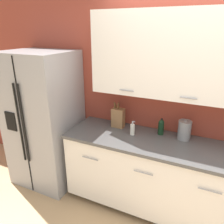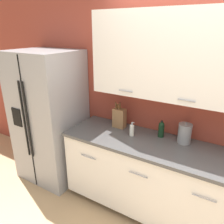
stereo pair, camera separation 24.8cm
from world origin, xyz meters
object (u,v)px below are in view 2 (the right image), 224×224
at_px(refrigerator, 50,118).
at_px(knife_block, 119,118).
at_px(soap_dispenser, 132,130).
at_px(steel_canister, 185,133).
at_px(oil_bottle, 161,129).

bearing_deg(refrigerator, knife_block, 12.01).
bearing_deg(refrigerator, soap_dispenser, 3.81).
relative_size(knife_block, soap_dispenser, 1.91).
bearing_deg(steel_canister, knife_block, -179.04).
xyz_separation_m(soap_dispenser, oil_bottle, (0.29, 0.15, 0.03)).
bearing_deg(knife_block, steel_canister, 0.96).
height_order(knife_block, soap_dispenser, knife_block).
height_order(knife_block, oil_bottle, knife_block).
height_order(soap_dispenser, oil_bottle, oil_bottle).
bearing_deg(oil_bottle, steel_canister, -1.08).
xyz_separation_m(refrigerator, knife_block, (0.99, 0.21, 0.13)).
xyz_separation_m(oil_bottle, steel_canister, (0.26, -0.00, 0.01)).
xyz_separation_m(refrigerator, steel_canister, (1.77, 0.22, 0.12)).
relative_size(refrigerator, soap_dispenser, 10.72).
bearing_deg(oil_bottle, refrigerator, -171.44).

